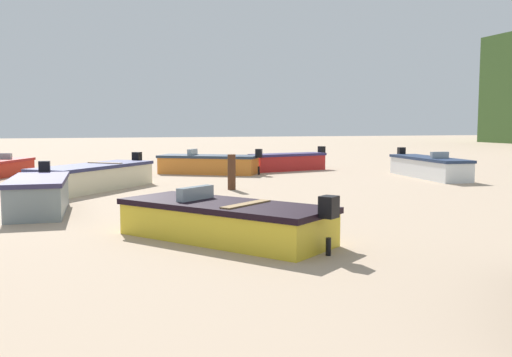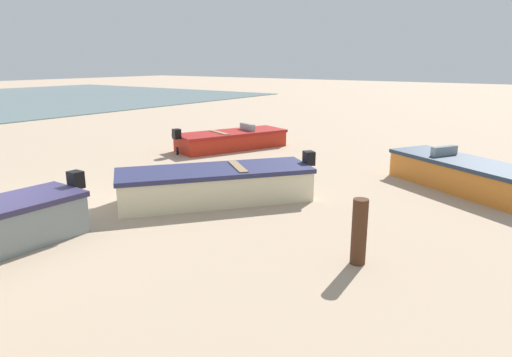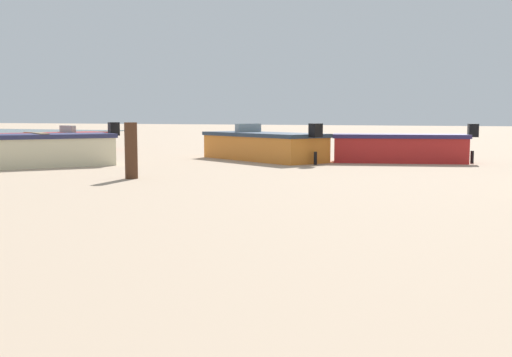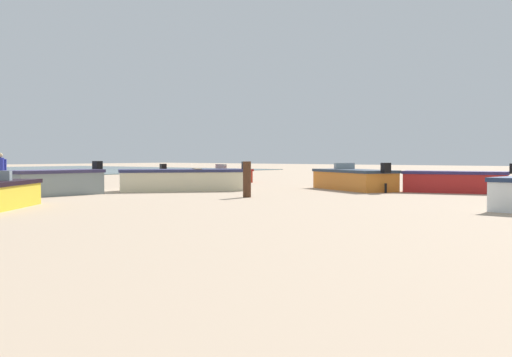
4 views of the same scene
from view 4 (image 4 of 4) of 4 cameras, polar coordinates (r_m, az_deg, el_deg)
The scene contains 8 objects.
ground_plane at distance 25.64m, azimuth -18.50°, elevation -1.33°, with size 160.00×160.00×0.00m, color tan.
boat_cream_1 at distance 26.48m, azimuth -6.79°, elevation -0.12°, with size 5.19×4.61×1.24m.
boat_grey_3 at distance 24.40m, azimuth -17.95°, elevation -0.35°, with size 3.87×1.49×1.28m.
boat_red_4 at distance 33.99m, azimuth -4.51°, elevation 0.24°, with size 5.15×3.40×1.07m.
boat_red_5 at distance 26.16m, azimuth 17.85°, elevation -0.28°, with size 2.19×4.38×1.19m.
boat_orange_9 at distance 27.37m, azimuth 8.95°, elevation -0.09°, with size 3.74×4.89×1.21m.
mooring_post_mid_beach at distance 22.16m, azimuth -0.83°, elevation -0.08°, with size 0.29×0.29×1.28m, color #4C2D1D.
beach_walker_foreground at distance 29.59m, azimuth -22.41°, elevation 0.91°, with size 0.53×0.42×1.62m.
Camera 4 is at (13.82, 21.54, 1.48)m, focal length 43.60 mm.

